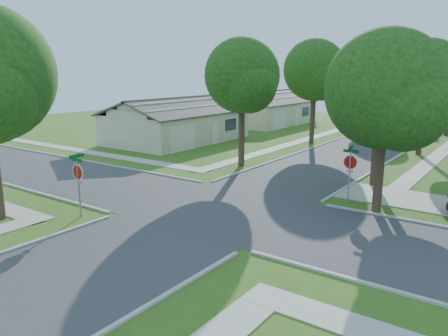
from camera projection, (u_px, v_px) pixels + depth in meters
name	position (u px, v px, depth m)	size (l,w,h in m)	color
ground	(221.00, 209.00, 21.49)	(100.00, 100.00, 0.00)	#395B18
road_ns	(221.00, 209.00, 21.49)	(7.00, 100.00, 0.02)	#333335
sidewalk_ne	(448.00, 147.00, 38.73)	(1.20, 40.00, 0.04)	#9E9B91
sidewalk_nw	(319.00, 136.00, 45.62)	(1.20, 40.00, 0.04)	#9E9B91
driveway	(424.00, 202.00, 22.67)	(8.80, 3.60, 0.05)	#9E9B91
stop_sign_sw	(78.00, 175.00, 19.96)	(1.05, 0.80, 2.98)	gray
stop_sign_ne	(350.00, 165.00, 22.13)	(1.05, 0.80, 2.98)	gray
tree_e_near	(381.00, 89.00, 24.74)	(4.97, 4.80, 8.28)	#38281C
tree_e_mid	(427.00, 76.00, 34.15)	(5.59, 5.40, 9.21)	#38281C
tree_w_near	(243.00, 79.00, 29.94)	(5.38, 5.20, 8.97)	#38281C
tree_w_mid	(315.00, 73.00, 39.41)	(5.80, 5.60, 9.56)	#38281C
tree_w_far	(361.00, 81.00, 49.97)	(4.76, 4.60, 8.04)	#38281C
tree_ne_corner	(387.00, 95.00, 20.02)	(5.80, 5.60, 8.66)	#38281C
house_nw_near	(177.00, 125.00, 42.13)	(8.42, 13.60, 4.23)	#BFB797
house_nw_far	(266.00, 112.00, 55.65)	(8.42, 13.60, 4.23)	#BFB797
car_curb_east	(426.00, 131.00, 44.37)	(1.52, 3.78, 1.29)	black
car_curb_west	(405.00, 119.00, 54.85)	(2.01, 4.94, 1.43)	black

